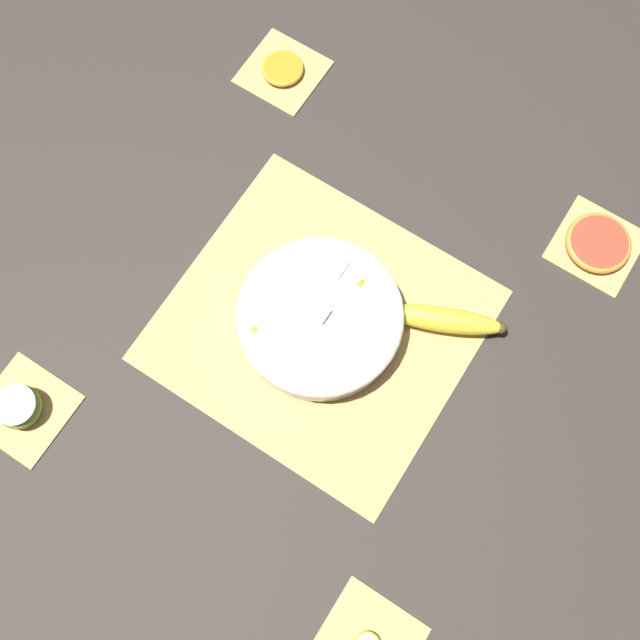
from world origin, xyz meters
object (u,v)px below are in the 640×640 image
Objects in this scene: fruit_salad_bowl at (320,318)px; orange_slice_whole at (282,68)px; grapefruit_slice at (598,243)px; apple_half at (19,407)px; whole_banana at (444,320)px.

orange_slice_whole is at bearing -139.36° from fruit_salad_bowl.
apple_half is at bearing -40.67° from grapefruit_slice.
whole_banana is 0.63m from apple_half.
fruit_salad_bowl is 0.45m from apple_half.
fruit_salad_bowl is 0.45m from orange_slice_whole.
apple_half is 0.92× the size of orange_slice_whole.
grapefruit_slice reaches higher than orange_slice_whole.
fruit_salad_bowl is at bearing -57.19° from whole_banana.
fruit_salad_bowl reaches higher than grapefruit_slice.
orange_slice_whole is at bearing -90.00° from grapefruit_slice.
fruit_salad_bowl reaches higher than whole_banana.
grapefruit_slice is (-0.00, 0.58, 0.00)m from orange_slice_whole.
whole_banana is at bearing 61.70° from orange_slice_whole.
apple_half is (0.34, -0.29, -0.01)m from fruit_salad_bowl.
apple_half reaches higher than orange_slice_whole.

